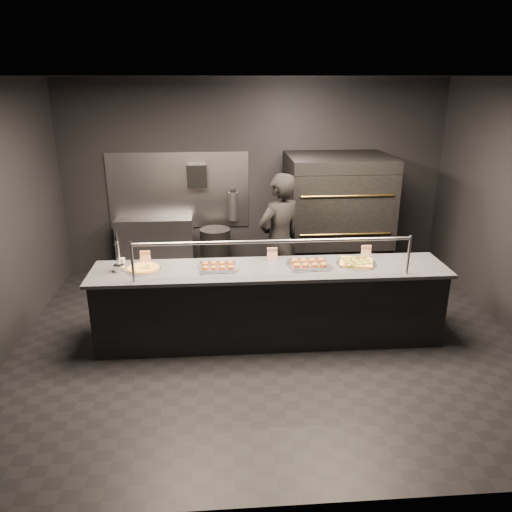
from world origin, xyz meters
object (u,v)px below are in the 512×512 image
towel_dispenser (197,176)px  worker (279,241)px  fire_extinguisher (233,206)px  pizza_oven (336,218)px  prep_shelf (156,246)px  slider_tray_a (218,267)px  slider_tray_b (309,264)px  beer_tap (118,259)px  trash_bin (216,253)px  square_pizza (356,263)px  round_pizza (143,268)px  service_counter (270,304)px

towel_dispenser → worker: size_ratio=0.19×
towel_dispenser → fire_extinguisher: towel_dispenser is taller
pizza_oven → prep_shelf: bearing=171.5°
slider_tray_a → slider_tray_b: bearing=-0.1°
pizza_oven → worker: (-0.98, -0.94, -0.05)m
towel_dispenser → beer_tap: towel_dispenser is taller
trash_bin → beer_tap: bearing=-117.9°
fire_extinguisher → slider_tray_a: size_ratio=1.06×
pizza_oven → fire_extinguisher: (-1.55, 0.50, 0.09)m
beer_tap → square_pizza: size_ratio=1.04×
slider_tray_a → trash_bin: size_ratio=0.61×
slider_tray_a → worker: size_ratio=0.26×
prep_shelf → round_pizza: bearing=-86.2°
round_pizza → beer_tap: bearing=-174.5°
beer_tap → trash_bin: bearing=62.1°
fire_extinguisher → slider_tray_a: 2.40m
slider_tray_a → trash_bin: slider_tray_a is taller
service_counter → prep_shelf: (-1.60, 2.32, -0.01)m
fire_extinguisher → worker: 1.55m
trash_bin → worker: worker is taller
prep_shelf → square_pizza: 3.50m
service_counter → square_pizza: size_ratio=8.60×
round_pizza → pizza_oven: bearing=34.8°
fire_extinguisher → slider_tray_b: 2.52m
beer_tap → slider_tray_b: bearing=-0.4°
towel_dispenser → slider_tray_b: towel_dispenser is taller
pizza_oven → slider_tray_b: 2.02m
pizza_oven → trash_bin: pizza_oven is taller
pizza_oven → towel_dispenser: size_ratio=5.46×
trash_bin → slider_tray_b: bearing=-61.7°
pizza_oven → slider_tray_b: (-0.75, -1.88, -0.02)m
fire_extinguisher → beer_tap: (-1.36, -2.37, 0.00)m
fire_extinguisher → beer_tap: bearing=-120.0°
service_counter → towel_dispenser: size_ratio=11.71×
worker → pizza_oven: bearing=-168.9°
pizza_oven → worker: 1.36m
prep_shelf → trash_bin: prep_shelf is taller
service_counter → beer_tap: 1.82m
pizza_oven → round_pizza: size_ratio=4.57×
service_counter → pizza_oven: size_ratio=2.15×
pizza_oven → slider_tray_a: (-1.80, -1.88, -0.02)m
round_pizza → worker: 1.90m
beer_tap → worker: worker is taller
beer_tap → trash_bin: size_ratio=0.63×
prep_shelf → slider_tray_b: size_ratio=2.25×
prep_shelf → worker: bearing=-36.7°
pizza_oven → square_pizza: (-0.18, -1.85, -0.03)m
beer_tap → pizza_oven: bearing=32.6°
service_counter → prep_shelf: service_counter is taller
prep_shelf → round_pizza: 2.32m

